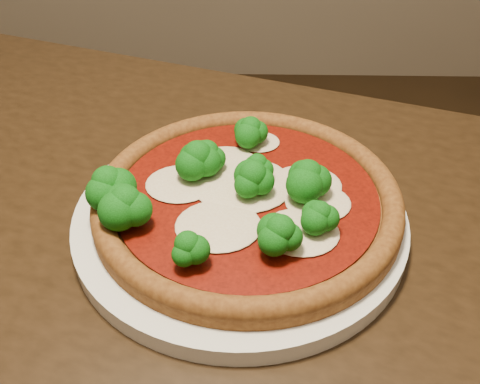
{
  "coord_description": "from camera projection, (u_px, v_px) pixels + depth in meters",
  "views": [
    {
      "loc": [
        -0.02,
        -0.21,
        1.1
      ],
      "look_at": [
        -0.02,
        0.18,
        0.79
      ],
      "focal_mm": 40.0,
      "sensor_mm": 36.0,
      "label": 1
    }
  ],
  "objects": [
    {
      "name": "dining_table",
      "position": [
        163.0,
        338.0,
        0.53
      ],
      "size": [
        1.42,
        1.12,
        0.75
      ],
      "rotation": [
        0.0,
        0.0,
        -0.34
      ],
      "color": "black",
      "rests_on": "floor"
    },
    {
      "name": "plate",
      "position": [
        240.0,
        217.0,
        0.51
      ],
      "size": [
        0.31,
        0.31,
        0.02
      ],
      "primitive_type": "cylinder",
      "color": "silver",
      "rests_on": "dining_table"
    },
    {
      "name": "pizza",
      "position": [
        242.0,
        194.0,
        0.5
      ],
      "size": [
        0.29,
        0.29,
        0.06
      ],
      "rotation": [
        0.0,
        0.0,
        -0.29
      ],
      "color": "brown",
      "rests_on": "plate"
    }
  ]
}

